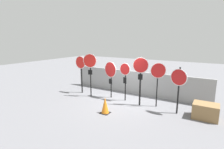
{
  "coord_description": "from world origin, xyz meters",
  "views": [
    {
      "loc": [
        4.26,
        -8.15,
        3.34
      ],
      "look_at": [
        -0.7,
        0.0,
        1.41
      ],
      "focal_mm": 28.0,
      "sensor_mm": 36.0,
      "label": 1
    }
  ],
  "objects": [
    {
      "name": "fence_back",
      "position": [
        0.0,
        1.55,
        0.71
      ],
      "size": [
        8.69,
        0.12,
        1.42
      ],
      "color": "gray",
      "rests_on": "ground"
    },
    {
      "name": "traffic_cone_0",
      "position": [
        0.07,
        -1.87,
        0.38
      ],
      "size": [
        0.42,
        0.42,
        0.76
      ],
      "color": "black",
      "rests_on": "ground"
    },
    {
      "name": "stop_sign_3",
      "position": [
        0.07,
        0.09,
        1.53
      ],
      "size": [
        0.66,
        0.16,
        2.1
      ],
      "rotation": [
        0.0,
        0.0,
        -0.15
      ],
      "color": "black",
      "rests_on": "ground"
    },
    {
      "name": "stop_sign_5",
      "position": [
        1.85,
        0.11,
        1.69
      ],
      "size": [
        0.67,
        0.4,
        2.24
      ],
      "rotation": [
        0.0,
        0.0,
        0.53
      ],
      "color": "black",
      "rests_on": "ground"
    },
    {
      "name": "stop_sign_1",
      "position": [
        -1.97,
        -0.33,
        1.86
      ],
      "size": [
        0.77,
        0.28,
        2.54
      ],
      "rotation": [
        0.0,
        0.0,
        0.32
      ],
      "color": "black",
      "rests_on": "ground"
    },
    {
      "name": "ground_plane",
      "position": [
        0.0,
        0.0,
        0.0
      ],
      "size": [
        40.0,
        40.0,
        0.0
      ],
      "primitive_type": "plane",
      "color": "slate"
    },
    {
      "name": "stop_sign_6",
      "position": [
        2.89,
        -0.24,
        1.52
      ],
      "size": [
        0.74,
        0.23,
        2.15
      ],
      "rotation": [
        0.0,
        0.0,
        -0.27
      ],
      "color": "black",
      "rests_on": "ground"
    },
    {
      "name": "stop_sign_0",
      "position": [
        -2.92,
        -0.05,
        1.67
      ],
      "size": [
        0.78,
        0.14,
        2.34
      ],
      "rotation": [
        0.0,
        0.0,
        -0.03
      ],
      "color": "black",
      "rests_on": "ground"
    },
    {
      "name": "stop_sign_4",
      "position": [
        1.05,
        -0.14,
        1.72
      ],
      "size": [
        0.75,
        0.27,
        2.48
      ],
      "rotation": [
        0.0,
        0.0,
        0.32
      ],
      "color": "black",
      "rests_on": "ground"
    },
    {
      "name": "stop_sign_2",
      "position": [
        -0.87,
        0.12,
        1.53
      ],
      "size": [
        0.87,
        0.26,
        2.11
      ],
      "rotation": [
        0.0,
        0.0,
        -0.26
      ],
      "color": "black",
      "rests_on": "ground"
    },
    {
      "name": "storage_crate",
      "position": [
        4.04,
        -0.1,
        0.33
      ],
      "size": [
        1.01,
        0.76,
        0.66
      ],
      "color": "olive",
      "rests_on": "ground"
    }
  ]
}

